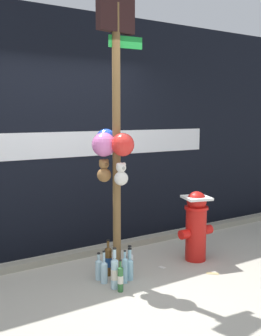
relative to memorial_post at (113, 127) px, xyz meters
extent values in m
plane|color=#ADA899|center=(-0.13, -0.28, -1.64)|extent=(14.00, 14.00, 0.00)
cube|color=black|center=(-0.13, 1.24, -0.11)|extent=(10.00, 0.20, 3.06)
cube|color=silver|center=(-0.31, 1.14, -0.25)|extent=(5.02, 0.01, 0.32)
cube|color=gray|center=(-0.13, 0.83, -1.60)|extent=(8.00, 0.12, 0.08)
cylinder|color=brown|center=(0.04, 0.00, -0.21)|extent=(0.08, 0.08, 2.85)
cube|color=#198C33|center=(0.15, 0.00, 0.85)|extent=(0.37, 0.05, 0.12)
cube|color=black|center=(0.04, 0.00, 1.12)|extent=(0.45, 0.15, 0.36)
sphere|color=blue|center=(-0.03, 0.10, -0.13)|extent=(0.21, 0.21, 0.21)
sphere|color=#D66BB2|center=(-0.09, 0.04, -0.18)|extent=(0.25, 0.25, 0.25)
sphere|color=red|center=(0.05, -0.10, -0.18)|extent=(0.24, 0.24, 0.24)
sphere|color=brown|center=(-0.09, 0.05, -0.49)|extent=(0.15, 0.15, 0.15)
sphere|color=brown|center=(-0.09, 0.05, -0.38)|extent=(0.11, 0.11, 0.11)
sphere|color=brown|center=(-0.12, 0.05, -0.35)|extent=(0.04, 0.04, 0.04)
sphere|color=brown|center=(-0.05, 0.05, -0.35)|extent=(0.04, 0.04, 0.04)
sphere|color=brown|center=(-0.09, 0.00, -0.38)|extent=(0.04, 0.04, 0.04)
sphere|color=silver|center=(0.01, -0.13, -0.52)|extent=(0.14, 0.14, 0.14)
sphere|color=silver|center=(0.01, -0.13, -0.41)|extent=(0.10, 0.10, 0.10)
sphere|color=silver|center=(-0.02, -0.13, -0.38)|extent=(0.04, 0.04, 0.04)
sphere|color=silver|center=(0.05, -0.13, -0.38)|extent=(0.04, 0.04, 0.04)
sphere|color=#9D9992|center=(0.01, -0.17, -0.41)|extent=(0.04, 0.04, 0.04)
cylinder|color=red|center=(1.14, -0.01, -1.32)|extent=(0.25, 0.25, 0.64)
cylinder|color=red|center=(1.14, -0.01, -0.99)|extent=(0.29, 0.29, 0.03)
sphere|color=red|center=(1.14, -0.01, -0.91)|extent=(0.24, 0.24, 0.24)
cylinder|color=red|center=(0.96, -0.01, -1.29)|extent=(0.11, 0.11, 0.11)
cylinder|color=red|center=(1.32, -0.01, -1.29)|extent=(0.11, 0.11, 0.11)
cube|color=white|center=(1.14, -0.01, -0.87)|extent=(0.37, 0.37, 0.03)
cylinder|color=brown|center=(0.01, 0.14, -1.49)|extent=(0.08, 0.08, 0.30)
cone|color=brown|center=(0.01, 0.14, -1.33)|extent=(0.08, 0.08, 0.03)
cylinder|color=brown|center=(0.01, 0.14, -1.28)|extent=(0.03, 0.03, 0.07)
cylinder|color=#1E478C|center=(0.01, 0.14, -1.49)|extent=(0.08, 0.08, 0.11)
cylinder|color=black|center=(0.01, 0.14, -1.24)|extent=(0.03, 0.03, 0.01)
cylinder|color=#337038|center=(0.18, 0.24, -1.50)|extent=(0.06, 0.06, 0.27)
cone|color=#337038|center=(0.18, 0.24, -1.35)|extent=(0.06, 0.06, 0.03)
cylinder|color=#337038|center=(0.18, 0.24, -1.30)|extent=(0.02, 0.02, 0.08)
cylinder|color=silver|center=(0.18, 0.24, -1.48)|extent=(0.07, 0.07, 0.09)
cylinder|color=gold|center=(0.18, 0.24, -1.26)|extent=(0.03, 0.03, 0.01)
cylinder|color=#B2DBEA|center=(-0.13, 0.10, -1.54)|extent=(0.08, 0.08, 0.20)
cone|color=#B2DBEA|center=(-0.13, 0.10, -1.42)|extent=(0.08, 0.08, 0.03)
cylinder|color=#B2DBEA|center=(-0.13, 0.10, -1.38)|extent=(0.03, 0.03, 0.05)
cylinder|color=black|center=(-0.13, 0.10, -1.35)|extent=(0.04, 0.04, 0.01)
cylinder|color=#93CCE0|center=(0.06, -0.12, -1.51)|extent=(0.06, 0.06, 0.26)
cone|color=#93CCE0|center=(0.06, -0.12, -1.37)|extent=(0.06, 0.06, 0.02)
cylinder|color=#93CCE0|center=(0.06, -0.12, -1.33)|extent=(0.02, 0.02, 0.06)
cylinder|color=black|center=(0.06, -0.12, -1.29)|extent=(0.03, 0.03, 0.01)
cylinder|color=#B2DBEA|center=(-0.13, -0.01, -1.53)|extent=(0.07, 0.07, 0.21)
cone|color=#B2DBEA|center=(-0.13, -0.01, -1.41)|extent=(0.07, 0.07, 0.03)
cylinder|color=#B2DBEA|center=(-0.13, -0.01, -1.35)|extent=(0.03, 0.03, 0.10)
cylinder|color=black|center=(-0.13, -0.01, -1.29)|extent=(0.03, 0.03, 0.01)
cylinder|color=silver|center=(0.21, 0.02, -1.52)|extent=(0.08, 0.08, 0.23)
cone|color=silver|center=(0.21, 0.02, -1.39)|extent=(0.08, 0.08, 0.03)
cylinder|color=silver|center=(0.21, 0.02, -1.34)|extent=(0.04, 0.04, 0.06)
cylinder|color=silver|center=(0.21, 0.02, -1.51)|extent=(0.08, 0.08, 0.07)
cylinder|color=black|center=(0.21, 0.02, -1.31)|extent=(0.04, 0.04, 0.01)
cylinder|color=#93CCE0|center=(0.14, -0.09, -1.53)|extent=(0.08, 0.08, 0.21)
cone|color=#93CCE0|center=(0.14, -0.09, -1.41)|extent=(0.08, 0.08, 0.03)
cylinder|color=#93CCE0|center=(0.14, -0.09, -1.35)|extent=(0.04, 0.04, 0.10)
cylinder|color=black|center=(0.14, -0.09, -1.29)|extent=(0.04, 0.04, 0.01)
cylinder|color=#B2DBEA|center=(-0.10, -0.19, -1.49)|extent=(0.08, 0.08, 0.29)
cone|color=#B2DBEA|center=(-0.10, -0.19, -1.33)|extent=(0.08, 0.08, 0.03)
cylinder|color=#B2DBEA|center=(-0.10, -0.19, -1.27)|extent=(0.03, 0.03, 0.09)
cylinder|color=silver|center=(-0.10, -0.19, -1.49)|extent=(0.08, 0.08, 0.11)
cylinder|color=black|center=(-0.10, -0.19, -1.21)|extent=(0.04, 0.04, 0.01)
cylinder|color=#337038|center=(-0.09, -0.28, -1.52)|extent=(0.06, 0.06, 0.24)
cone|color=#337038|center=(-0.09, -0.28, -1.38)|extent=(0.06, 0.06, 0.02)
cylinder|color=#337038|center=(-0.09, -0.28, -1.35)|extent=(0.02, 0.02, 0.05)
cylinder|color=silver|center=(-0.09, -0.28, -1.51)|extent=(0.06, 0.06, 0.08)
cylinder|color=black|center=(-0.09, -0.28, -1.31)|extent=(0.03, 0.03, 0.01)
cylinder|color=brown|center=(0.14, 0.15, -1.53)|extent=(0.06, 0.06, 0.22)
cone|color=brown|center=(0.14, 0.15, -1.41)|extent=(0.06, 0.06, 0.02)
cylinder|color=brown|center=(0.14, 0.15, -1.36)|extent=(0.03, 0.03, 0.08)
cylinder|color=silver|center=(0.14, 0.15, -1.51)|extent=(0.06, 0.06, 0.08)
cylinder|color=gold|center=(0.14, 0.15, -1.31)|extent=(0.03, 0.03, 0.01)
cube|color=tan|center=(1.01, -0.44, -1.63)|extent=(0.14, 0.13, 0.01)
cube|color=silver|center=(0.65, 0.01, -1.63)|extent=(0.07, 0.09, 0.01)
camera|label=1|loc=(-2.04, -3.54, 0.12)|focal=42.66mm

